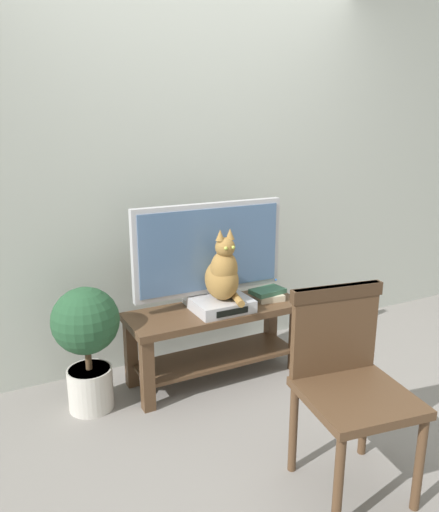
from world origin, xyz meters
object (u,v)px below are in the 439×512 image
cat (223,273)px  potted_plant (87,337)px  tv_stand (216,330)px  tv (210,252)px  book_stack (268,294)px  wooden_chair (347,373)px  media_box (222,305)px

cat → potted_plant: size_ratio=0.61×
tv_stand → tv: (0.00, 0.09, 0.50)m
tv → cat: (0.02, -0.15, -0.11)m
tv → book_stack: bearing=-14.4°
tv_stand → wooden_chair: bearing=-84.8°
tv → cat: tv is taller
book_stack → media_box: bearing=-174.2°
tv → media_box: size_ratio=2.84×
cat → wooden_chair: bearing=-85.4°
tv_stand → tv: 0.50m
tv → book_stack: size_ratio=4.28×
media_box → cat: 0.21m
book_stack → wooden_chair: bearing=-104.6°
tv → cat: bearing=-83.8°
tv → cat: 0.18m
cat → book_stack: (0.37, 0.05, -0.21)m
tv → tv_stand: bearing=-90.0°
cat → book_stack: size_ratio=1.92×
potted_plant → cat: bearing=-5.7°
tv_stand → media_box: (0.02, -0.05, 0.19)m
media_box → cat: bearing=-85.7°
cat → book_stack: 0.42m
book_stack → potted_plant: potted_plant is taller
wooden_chair → cat: bearing=94.6°
tv_stand → cat: 0.40m
cat → book_stack: bearing=8.1°
book_stack → tv: bearing=165.6°
tv_stand → book_stack: 0.42m
tv_stand → wooden_chair: size_ratio=1.25×
book_stack → cat: bearing=-171.9°
cat → potted_plant: cat is taller
media_box → cat: (0.00, -0.01, 0.21)m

